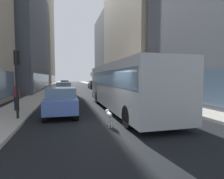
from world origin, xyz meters
TOP-DOWN VIEW (x-y plane):
  - ground_plane at (0.00, 35.00)m, footprint 120.00×120.00m
  - sidewalk_left at (-5.70, 35.00)m, footprint 2.40×110.00m
  - sidewalk_right at (5.70, 35.00)m, footprint 2.40×110.00m
  - building_left_mid at (-11.90, 26.43)m, footprint 11.02×23.48m
  - building_left_far at (-11.90, 48.64)m, footprint 11.59×18.75m
  - building_right_mid at (11.90, 22.49)m, footprint 11.70×20.99m
  - building_right_far at (11.90, 42.50)m, footprint 10.32×17.83m
  - transit_bus at (1.20, 3.69)m, footprint 2.78×11.53m
  - car_blue_hatchback at (-2.80, 3.21)m, footprint 1.75×4.24m
  - car_black_suv at (2.80, 28.00)m, footprint 1.72×4.36m
  - car_white_van at (-2.80, 15.64)m, footprint 1.88×4.74m
  - car_yellow_taxi at (-2.80, 33.56)m, footprint 1.81×4.14m
  - box_truck at (2.80, 14.68)m, footprint 2.30×7.50m
  - dalmatian_dog at (-0.66, 0.09)m, footprint 0.22×0.96m
  - pedestrian_with_handbag at (-5.54, 4.61)m, footprint 0.45×0.34m
  - traffic_light_near at (-4.90, 2.16)m, footprint 0.24×0.41m

SIDE VIEW (x-z plane):
  - ground_plane at x=0.00m, z-range 0.00..0.00m
  - sidewalk_left at x=-5.70m, z-range 0.00..0.15m
  - sidewalk_right at x=5.70m, z-range 0.00..0.15m
  - dalmatian_dog at x=-0.66m, z-range 0.15..0.87m
  - car_blue_hatchback at x=-2.80m, z-range 0.01..1.63m
  - car_yellow_taxi at x=-2.80m, z-range 0.01..1.63m
  - car_black_suv at x=2.80m, z-range 0.01..1.63m
  - car_white_van at x=-2.80m, z-range 0.02..1.64m
  - pedestrian_with_handbag at x=-5.54m, z-range 0.17..1.86m
  - box_truck at x=2.80m, z-range 0.14..3.19m
  - transit_bus at x=1.20m, z-range 0.25..3.30m
  - traffic_light_near at x=-4.90m, z-range 0.74..4.14m
  - building_right_far at x=11.90m, z-range -0.01..19.36m
  - building_left_mid at x=-11.90m, z-range -0.01..19.52m
  - building_right_mid at x=11.90m, z-range -0.01..23.09m
  - building_left_far at x=-11.90m, z-range -0.01..32.04m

